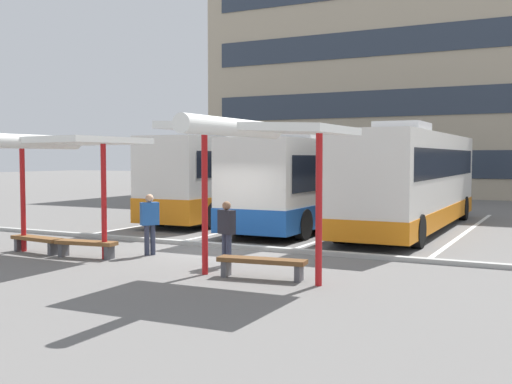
{
  "coord_description": "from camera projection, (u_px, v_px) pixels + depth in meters",
  "views": [
    {
      "loc": [
        8.97,
        -14.84,
        2.66
      ],
      "look_at": [
        0.01,
        2.81,
        1.53
      ],
      "focal_mm": 43.42,
      "sensor_mm": 36.0,
      "label": 1
    }
  ],
  "objects": [
    {
      "name": "ground_plane",
      "position": [
        211.0,
        251.0,
        17.42
      ],
      "size": [
        160.0,
        160.0,
        0.0
      ],
      "primitive_type": "plane",
      "color": "slate"
    },
    {
      "name": "terminal_building",
      "position": [
        439.0,
        58.0,
        46.17
      ],
      "size": [
        31.25,
        14.89,
        22.78
      ],
      "color": "tan",
      "rests_on": "ground"
    },
    {
      "name": "coach_bus_0",
      "position": [
        240.0,
        178.0,
        27.33
      ],
      "size": [
        2.78,
        12.55,
        3.79
      ],
      "color": "silver",
      "rests_on": "ground"
    },
    {
      "name": "coach_bus_1",
      "position": [
        316.0,
        182.0,
        23.99
      ],
      "size": [
        2.71,
        11.72,
        3.62
      ],
      "color": "silver",
      "rests_on": "ground"
    },
    {
      "name": "coach_bus_2",
      "position": [
        412.0,
        180.0,
        22.45
      ],
      "size": [
        2.75,
        12.29,
        3.83
      ],
      "color": "silver",
      "rests_on": "ground"
    },
    {
      "name": "lane_stripe_0",
      "position": [
        195.0,
        217.0,
        27.33
      ],
      "size": [
        0.16,
        14.0,
        0.01
      ],
      "primitive_type": "cube",
      "color": "white",
      "rests_on": "ground"
    },
    {
      "name": "lane_stripe_1",
      "position": [
        274.0,
        221.0,
        25.6
      ],
      "size": [
        0.16,
        14.0,
        0.01
      ],
      "primitive_type": "cube",
      "color": "white",
      "rests_on": "ground"
    },
    {
      "name": "lane_stripe_2",
      "position": [
        363.0,
        226.0,
        23.87
      ],
      "size": [
        0.16,
        14.0,
        0.01
      ],
      "primitive_type": "cube",
      "color": "white",
      "rests_on": "ground"
    },
    {
      "name": "lane_stripe_3",
      "position": [
        467.0,
        231.0,
        22.13
      ],
      "size": [
        0.16,
        14.0,
        0.01
      ],
      "primitive_type": "cube",
      "color": "white",
      "rests_on": "ground"
    },
    {
      "name": "waiting_shelter_0",
      "position": [
        53.0,
        144.0,
        16.37
      ],
      "size": [
        3.92,
        4.86,
        3.23
      ],
      "color": "red",
      "rests_on": "ground"
    },
    {
      "name": "bench_0",
      "position": [
        37.0,
        241.0,
        17.13
      ],
      "size": [
        1.78,
        0.61,
        0.45
      ],
      "color": "brown",
      "rests_on": "ground"
    },
    {
      "name": "bench_1",
      "position": [
        86.0,
        245.0,
        16.3
      ],
      "size": [
        1.75,
        0.64,
        0.45
      ],
      "color": "brown",
      "rests_on": "ground"
    },
    {
      "name": "waiting_shelter_1",
      "position": [
        254.0,
        133.0,
        12.99
      ],
      "size": [
        3.75,
        4.25,
        3.42
      ],
      "color": "red",
      "rests_on": "ground"
    },
    {
      "name": "bench_2",
      "position": [
        262.0,
        263.0,
        13.49
      ],
      "size": [
        2.02,
        0.66,
        0.45
      ],
      "color": "brown",
      "rests_on": "ground"
    },
    {
      "name": "platform_kerb",
      "position": [
        225.0,
        246.0,
        18.13
      ],
      "size": [
        44.0,
        0.24,
        0.12
      ],
      "primitive_type": "cube",
      "color": "#ADADA8",
      "rests_on": "ground"
    },
    {
      "name": "waiting_passenger_0",
      "position": [
        227.0,
        229.0,
        15.06
      ],
      "size": [
        0.51,
        0.38,
        1.58
      ],
      "color": "#33384C",
      "rests_on": "ground"
    },
    {
      "name": "waiting_passenger_1",
      "position": [
        150.0,
        220.0,
        16.71
      ],
      "size": [
        0.45,
        0.52,
        1.66
      ],
      "color": "#33384C",
      "rests_on": "ground"
    }
  ]
}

